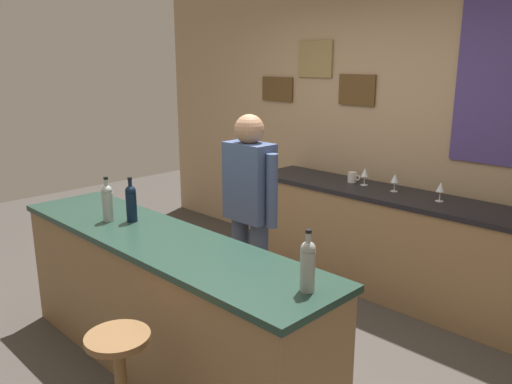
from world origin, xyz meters
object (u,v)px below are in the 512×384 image
(bar_stool, at_px, (120,375))
(coffee_mug, at_px, (352,177))
(wine_glass_a, at_px, (365,173))
(wine_bottle_a, at_px, (107,201))
(wine_glass_c, at_px, (441,188))
(wine_bottle_c, at_px, (308,264))
(bartender, at_px, (250,209))
(wine_bottle_b, at_px, (131,202))
(wine_glass_b, at_px, (395,179))

(bar_stool, bearing_deg, coffee_mug, 100.61)
(wine_glass_a, relative_size, coffee_mug, 1.24)
(wine_bottle_a, xyz_separation_m, wine_glass_c, (1.34, 2.13, -0.05))
(wine_glass_c, bearing_deg, wine_bottle_c, -81.34)
(wine_bottle_c, xyz_separation_m, wine_glass_a, (-1.03, 2.06, -0.05))
(bartender, xyz_separation_m, wine_bottle_b, (-0.40, -0.72, 0.12))
(bar_stool, relative_size, wine_bottle_c, 2.22)
(wine_bottle_b, bearing_deg, wine_bottle_c, -0.05)
(wine_bottle_a, bearing_deg, wine_glass_c, 57.74)
(wine_glass_c, bearing_deg, wine_glass_a, 176.92)
(wine_bottle_b, bearing_deg, wine_glass_a, 76.40)
(bar_stool, distance_m, wine_glass_b, 2.74)
(wine_bottle_c, bearing_deg, wine_glass_b, 109.45)
(wine_glass_b, bearing_deg, wine_glass_a, 177.56)
(wine_bottle_a, height_order, wine_glass_a, wine_bottle_a)
(wine_bottle_b, height_order, wine_glass_c, wine_bottle_b)
(wine_bottle_a, xyz_separation_m, wine_bottle_c, (1.65, 0.10, 0.00))
(bartender, relative_size, coffee_mug, 12.96)
(bartender, bearing_deg, wine_bottle_b, -118.81)
(wine_bottle_b, xyz_separation_m, coffee_mug, (0.36, 2.08, -0.11))
(bartender, xyz_separation_m, wine_bottle_c, (1.13, -0.73, 0.12))
(wine_glass_c, bearing_deg, coffee_mug, 176.17)
(wine_bottle_b, bearing_deg, bar_stool, -36.50)
(wine_bottle_c, relative_size, coffee_mug, 2.45)
(bartender, height_order, wine_bottle_a, bartender)
(bartender, distance_m, bar_stool, 1.52)
(wine_bottle_a, distance_m, wine_bottle_c, 1.65)
(wine_glass_c, bearing_deg, wine_bottle_b, -121.10)
(bar_stool, relative_size, wine_glass_b, 4.39)
(bar_stool, xyz_separation_m, wine_glass_a, (-0.37, 2.70, 0.55))
(bartender, height_order, wine_glass_b, bartender)
(wine_glass_a, bearing_deg, bartender, -94.27)
(bar_stool, xyz_separation_m, wine_glass_b, (-0.06, 2.69, 0.55))
(bartender, xyz_separation_m, wine_glass_b, (0.40, 1.32, 0.07))
(coffee_mug, bearing_deg, wine_glass_c, -3.83)
(wine_bottle_a, height_order, wine_bottle_b, same)
(wine_bottle_a, bearing_deg, wine_glass_b, 66.70)
(bar_stool, xyz_separation_m, coffee_mug, (-0.51, 2.72, 0.49))
(wine_bottle_a, distance_m, wine_bottle_b, 0.16)
(wine_glass_b, bearing_deg, wine_bottle_a, -113.30)
(wine_bottle_c, xyz_separation_m, wine_glass_b, (-0.72, 2.05, -0.05))
(wine_bottle_a, relative_size, wine_glass_c, 1.97)
(bartender, xyz_separation_m, wine_bottle_a, (-0.52, -0.83, 0.12))
(wine_bottle_b, height_order, wine_glass_a, wine_bottle_b)
(bar_stool, distance_m, wine_glass_c, 2.74)
(wine_bottle_c, bearing_deg, bar_stool, -135.77)
(wine_bottle_c, bearing_deg, wine_glass_c, 98.66)
(wine_bottle_c, xyz_separation_m, wine_glass_c, (-0.31, 2.02, -0.05))
(bar_stool, distance_m, wine_bottle_b, 1.23)
(bar_stool, height_order, coffee_mug, coffee_mug)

